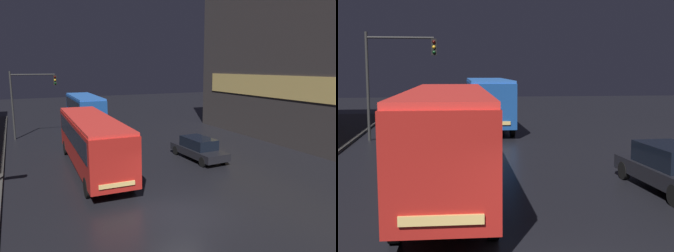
# 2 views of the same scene
# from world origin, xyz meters

# --- Properties ---
(bus_near) EXTENTS (2.77, 11.61, 3.26)m
(bus_near) POSITION_xyz_m (-1.99, 7.94, 2.01)
(bus_near) COLOR #AD1E19
(bus_near) RESTS_ON ground
(bus_far) EXTENTS (2.76, 9.76, 3.27)m
(bus_far) POSITION_xyz_m (0.68, 23.47, 2.02)
(bus_far) COLOR #194793
(bus_far) RESTS_ON ground
(car_taxi) EXTENTS (2.03, 4.88, 1.49)m
(car_taxi) POSITION_xyz_m (5.12, 7.19, 0.76)
(car_taxi) COLOR black
(car_taxi) RESTS_ON ground
(traffic_light_main) EXTENTS (3.84, 0.35, 5.91)m
(traffic_light_main) POSITION_xyz_m (-4.89, 19.41, 4.06)
(traffic_light_main) COLOR #2D2D2D
(traffic_light_main) RESTS_ON ground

